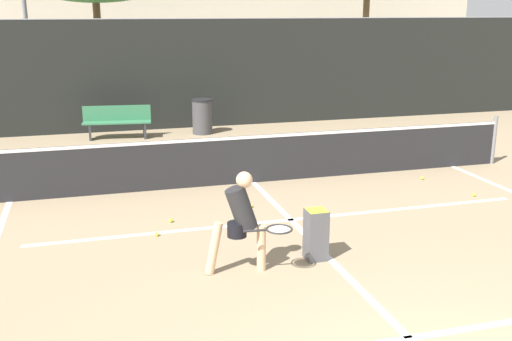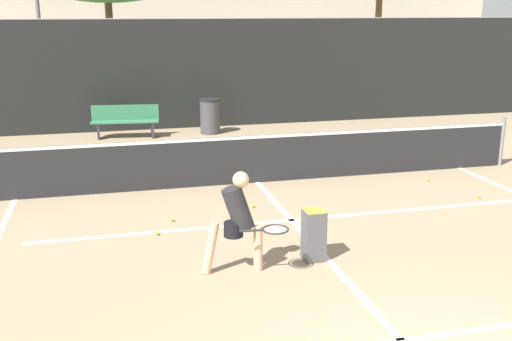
% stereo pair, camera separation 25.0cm
% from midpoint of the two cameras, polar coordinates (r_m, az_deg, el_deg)
% --- Properties ---
extents(court_baseline_near, '(11.00, 0.10, 0.01)m').
position_cam_midpoint_polar(court_baseline_near, '(6.64, 13.30, -15.28)').
color(court_baseline_near, white).
rests_on(court_baseline_near, ground).
extents(court_service_line, '(8.25, 0.10, 0.01)m').
position_cam_midpoint_polar(court_service_line, '(9.78, 2.59, -4.70)').
color(court_service_line, white).
rests_on(court_service_line, ground).
extents(court_center_mark, '(0.10, 6.03, 0.01)m').
position_cam_midpoint_polar(court_center_mark, '(9.11, 4.10, -6.25)').
color(court_center_mark, white).
rests_on(court_center_mark, ground).
extents(net, '(11.09, 0.09, 1.07)m').
position_cam_midpoint_polar(net, '(11.70, -0.87, 1.26)').
color(net, slate).
rests_on(net, ground).
extents(fence_back, '(24.00, 0.06, 3.07)m').
position_cam_midpoint_polar(fence_back, '(17.30, -6.11, 9.13)').
color(fence_back, black).
rests_on(fence_back, ground).
extents(player_practicing, '(1.10, 0.59, 1.36)m').
position_cam_midpoint_polar(player_practicing, '(7.66, -2.35, -4.56)').
color(player_practicing, '#DBAD84').
rests_on(player_practicing, ground).
extents(tennis_ball_scattered_0, '(0.07, 0.07, 0.07)m').
position_cam_midpoint_polar(tennis_ball_scattered_0, '(9.23, -10.20, -5.98)').
color(tennis_ball_scattered_0, '#D1E033').
rests_on(tennis_ball_scattered_0, ground).
extents(tennis_ball_scattered_1, '(0.07, 0.07, 0.07)m').
position_cam_midpoint_polar(tennis_ball_scattered_1, '(9.76, -8.84, -4.72)').
color(tennis_ball_scattered_1, '#D1E033').
rests_on(tennis_ball_scattered_1, ground).
extents(tennis_ball_scattered_3, '(0.07, 0.07, 0.07)m').
position_cam_midpoint_polar(tennis_ball_scattered_3, '(12.44, 14.99, -0.71)').
color(tennis_ball_scattered_3, '#D1E033').
rests_on(tennis_ball_scattered_3, ground).
extents(tennis_ball_scattered_5, '(0.07, 0.07, 0.07)m').
position_cam_midpoint_polar(tennis_ball_scattered_5, '(11.61, 19.47, -2.19)').
color(tennis_ball_scattered_5, '#D1E033').
rests_on(tennis_ball_scattered_5, ground).
extents(tennis_ball_scattered_8, '(0.07, 0.07, 0.07)m').
position_cam_midpoint_polar(tennis_ball_scattered_8, '(10.35, -1.18, -3.38)').
color(tennis_ball_scattered_8, '#D1E033').
rests_on(tennis_ball_scattered_8, ground).
extents(ball_hopper, '(0.28, 0.28, 0.71)m').
position_cam_midpoint_polar(ball_hopper, '(8.21, 4.86, -5.98)').
color(ball_hopper, '#4C4C51').
rests_on(ball_hopper, ground).
extents(courtside_bench, '(1.79, 0.60, 0.86)m').
position_cam_midpoint_polar(courtside_bench, '(16.23, -13.53, 4.63)').
color(courtside_bench, '#33724C').
rests_on(courtside_bench, ground).
extents(trash_bin, '(0.57, 0.57, 0.95)m').
position_cam_midpoint_polar(trash_bin, '(16.49, -5.58, 5.15)').
color(trash_bin, '#3F3F42').
rests_on(trash_bin, ground).
extents(parked_car, '(1.85, 4.55, 1.35)m').
position_cam_midpoint_polar(parked_car, '(21.29, -11.81, 7.42)').
color(parked_car, black).
rests_on(parked_car, ground).
extents(building_far, '(36.00, 2.40, 5.42)m').
position_cam_midpoint_polar(building_far, '(31.77, -10.91, 13.80)').
color(building_far, beige).
rests_on(building_far, ground).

